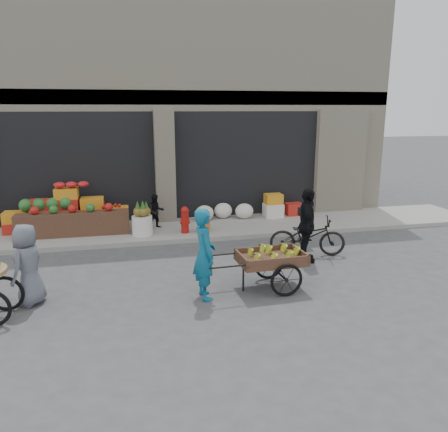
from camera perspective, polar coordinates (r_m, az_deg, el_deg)
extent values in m
plane|color=#424244|center=(8.22, -4.16, -9.84)|extent=(80.00, 80.00, 0.00)
cube|color=gray|center=(12.05, -7.09, -1.84)|extent=(18.00, 2.20, 0.12)
cube|color=beige|center=(15.69, -9.03, 14.44)|extent=(14.00, 6.00, 7.00)
cube|color=gray|center=(12.85, -8.15, 15.08)|extent=(14.00, 0.30, 0.40)
cube|color=black|center=(13.62, -18.59, 6.28)|extent=(4.40, 1.60, 3.10)
cube|color=black|center=(14.01, 2.12, 7.18)|extent=(4.40, 1.60, 3.10)
cube|color=beige|center=(12.75, -7.78, 6.40)|extent=(0.55, 0.80, 3.22)
cube|color=brown|center=(11.84, -19.06, -0.98)|extent=(2.80, 0.45, 0.60)
sphere|color=#1E5923|center=(12.33, -22.21, 1.42)|extent=(0.34, 0.34, 0.34)
cylinder|color=silver|center=(11.44, -10.62, -1.22)|extent=(0.52, 0.52, 0.50)
cylinder|color=#A5140F|center=(11.47, -5.12, -0.84)|extent=(0.20, 0.20, 0.56)
sphere|color=#A5140F|center=(11.39, -5.16, 0.72)|extent=(0.22, 0.22, 0.22)
cylinder|color=orange|center=(11.53, -2.61, -1.39)|extent=(0.32, 0.32, 0.30)
ellipsoid|color=silver|center=(12.81, 0.08, 0.51)|extent=(1.70, 0.60, 0.44)
imported|color=black|center=(11.99, -8.88, 0.61)|extent=(0.51, 0.43, 0.93)
cube|color=brown|center=(8.21, 6.16, -5.70)|extent=(1.26, 0.85, 0.11)
torus|color=black|center=(7.98, 8.17, -8.32)|extent=(0.62, 0.08, 0.62)
torus|color=black|center=(8.73, 5.91, -6.27)|extent=(0.62, 0.08, 0.62)
cylinder|color=black|center=(8.15, 2.54, -8.11)|extent=(0.04, 0.04, 0.51)
imported|color=#105D7F|center=(7.68, -2.58, -4.98)|extent=(0.46, 0.64, 1.64)
torus|color=black|center=(8.22, -26.64, -9.04)|extent=(0.62, 0.14, 0.62)
imported|color=slate|center=(8.19, -24.26, -5.83)|extent=(0.69, 0.82, 1.43)
imported|color=black|center=(10.21, 10.83, -2.59)|extent=(1.81, 1.07, 0.90)
imported|color=black|center=(9.68, 10.77, -1.21)|extent=(0.66, 1.04, 1.64)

